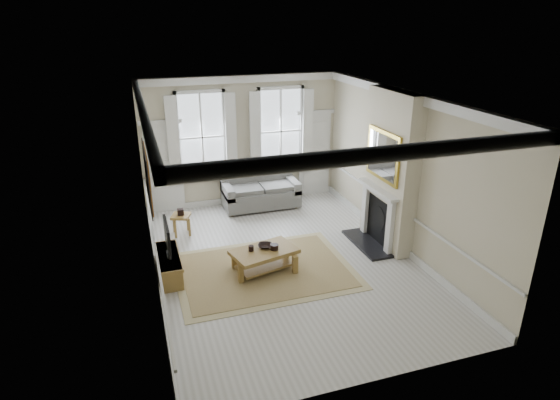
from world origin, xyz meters
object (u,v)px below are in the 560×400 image
object	(u,v)px
tv_stand	(169,265)
side_table	(181,219)
coffee_table	(264,254)
sofa	(260,193)

from	to	relation	value
tv_stand	side_table	bearing A→B (deg)	75.70
side_table	coffee_table	bearing A→B (deg)	-58.70
sofa	tv_stand	bearing A→B (deg)	-132.65
side_table	tv_stand	size ratio (longest dim) A/B	0.41
sofa	tv_stand	size ratio (longest dim) A/B	1.55
sofa	side_table	size ratio (longest dim) A/B	3.79
side_table	tv_stand	distance (m)	1.90
sofa	coffee_table	size ratio (longest dim) A/B	1.41
side_table	tv_stand	xyz separation A→B (m)	(-0.47, -1.83, -0.16)
sofa	side_table	bearing A→B (deg)	-154.06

